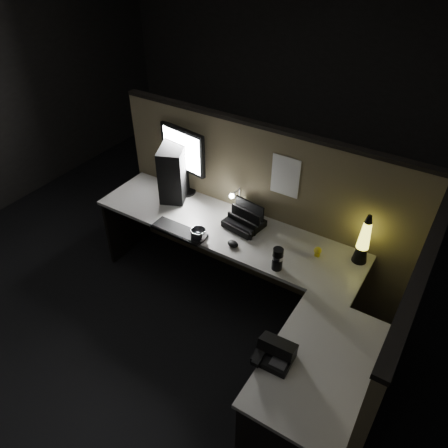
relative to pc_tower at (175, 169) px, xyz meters
The scene contains 17 objects.
floor 1.50m from the pc_tower, 45.33° to the right, with size 6.00×6.00×0.00m, color black.
room_shell 1.31m from the pc_tower, 45.33° to the right, with size 6.00×6.00×6.00m.
partition_back 0.84m from the pc_tower, ahead, with size 2.66×0.06×1.50m, color brown.
partition_right 2.26m from the pc_tower, 18.42° to the right, with size 0.06×1.66×1.50m, color brown.
desk 1.19m from the pc_tower, 29.61° to the right, with size 2.60×1.60×0.73m.
pc_tower is the anchor object (origin of this frame).
monitor 0.15m from the pc_tower, 37.42° to the left, with size 0.48×0.20×0.61m.
keyboard 0.64m from the pc_tower, 51.50° to the right, with size 0.46×0.15×0.02m, color black.
mouse 0.94m from the pc_tower, 24.92° to the right, with size 0.10×0.07×0.04m, color black.
clip_lamp 0.62m from the pc_tower, ahead, with size 0.04×0.17×0.22m.
organizer 0.80m from the pc_tower, ahead, with size 0.32×0.29×0.22m.
lava_lamp 1.71m from the pc_tower, ahead, with size 0.11×0.11×0.41m.
travel_mug 1.31m from the pc_tower, 19.38° to the right, with size 0.08×0.08×0.18m, color black.
steel_mug 0.75m from the pc_tower, 39.73° to the right, with size 0.13×0.13×0.10m, color silver.
figurine 1.44m from the pc_tower, ahead, with size 0.06×0.06×0.06m, color yellow.
pinned_paper 1.03m from the pc_tower, ahead, with size 0.23×0.00×0.33m, color white.
desk_phone 1.93m from the pc_tower, 35.80° to the right, with size 0.22×0.23×0.13m.
Camera 1 is at (1.33, -1.79, 2.91)m, focal length 35.00 mm.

